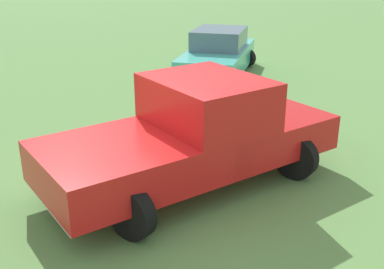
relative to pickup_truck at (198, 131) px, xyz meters
name	(u,v)px	position (x,y,z in m)	size (l,w,h in m)	color
ground_plane	(171,188)	(0.22, 0.46, -0.93)	(80.00, 80.00, 0.00)	#5B8C47
pickup_truck	(198,131)	(0.00, 0.00, 0.00)	(3.36, 5.35, 1.80)	black
sedan_far	(218,55)	(4.07, -6.45, -0.28)	(3.34, 4.74, 1.45)	black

